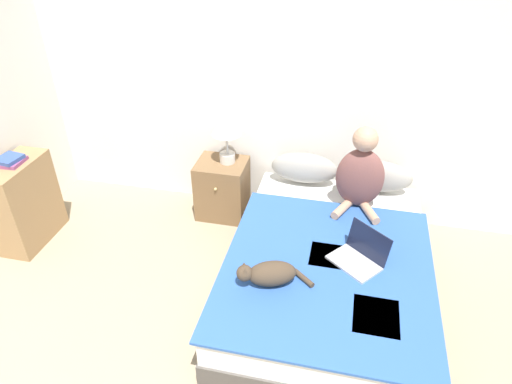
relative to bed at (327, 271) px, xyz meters
name	(u,v)px	position (x,y,z in m)	size (l,w,h in m)	color
wall_back	(310,85)	(-0.35, 1.11, 1.07)	(5.97, 0.05, 2.55)	white
bed	(327,271)	(0.00, 0.00, 0.00)	(1.48, 2.08, 0.42)	#4C4742
pillow_near	(304,168)	(-0.32, 0.91, 0.36)	(0.60, 0.21, 0.29)	gray
pillow_far	(377,176)	(0.32, 0.91, 0.36)	(0.60, 0.21, 0.29)	gray
person_sitting	(360,174)	(0.17, 0.64, 0.52)	(0.40, 0.39, 0.72)	brown
cat_tabby	(269,273)	(-0.38, -0.44, 0.30)	(0.52, 0.29, 0.18)	#473828
laptop_open	(359,256)	(0.21, -0.08, 0.27)	(0.45, 0.44, 0.24)	#B7B7BC
nightstand	(222,188)	(-1.09, 0.84, 0.07)	(0.46, 0.42, 0.57)	brown
table_lamp	(226,128)	(-1.04, 0.87, 0.70)	(0.27, 0.27, 0.48)	beige
bookshelf	(25,203)	(-2.66, 0.08, 0.18)	(0.29, 0.61, 0.78)	#99754C
book_stack_top	(11,160)	(-2.66, 0.08, 0.60)	(0.20, 0.21, 0.06)	#844270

